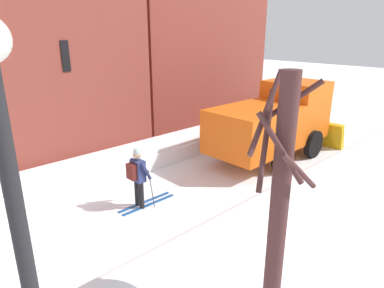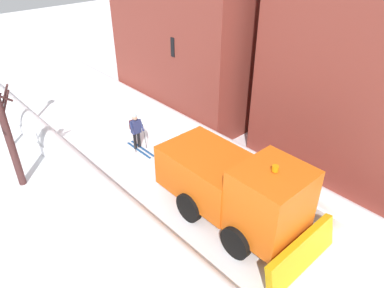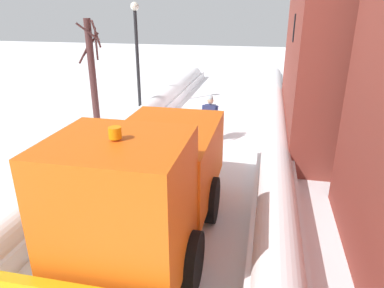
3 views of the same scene
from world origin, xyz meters
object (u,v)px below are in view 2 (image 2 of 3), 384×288
Objects in this scene: plow_truck at (236,188)px; traffic_light_pole at (175,66)px; skier at (136,129)px; bare_tree_near at (8,134)px.

plow_truck is 1.31× the size of traffic_light_pole.
skier is at bearing 10.96° from traffic_light_pole.
skier is at bearing -92.23° from plow_truck.
skier is 0.41× the size of bare_tree_near.
traffic_light_pole is 1.04× the size of bare_tree_near.
plow_truck is 3.31× the size of skier.
skier is 3.64m from traffic_light_pole.
plow_truck is 1.36× the size of bare_tree_near.
bare_tree_near reaches higher than skier.
plow_truck is at bearing 65.80° from traffic_light_pole.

